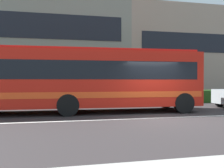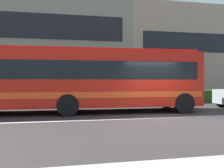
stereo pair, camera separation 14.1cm
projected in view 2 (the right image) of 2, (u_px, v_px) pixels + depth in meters
name	position (u px, v px, depth m)	size (l,w,h in m)	color
ground_plane	(162.00, 118.00, 9.81)	(160.00, 160.00, 0.00)	#312B2C
lane_centre_line	(162.00, 118.00, 9.81)	(60.00, 0.16, 0.01)	silver
hedge_row_far	(87.00, 98.00, 15.24)	(21.11, 1.10, 0.90)	#265019
apartment_block_left	(4.00, 44.00, 23.01)	(24.07, 10.10, 10.58)	gray
apartment_block_right	(216.00, 57.00, 27.56)	(23.71, 10.10, 9.00)	gray
transit_bus	(83.00, 78.00, 11.50)	(11.84, 2.89, 3.15)	red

